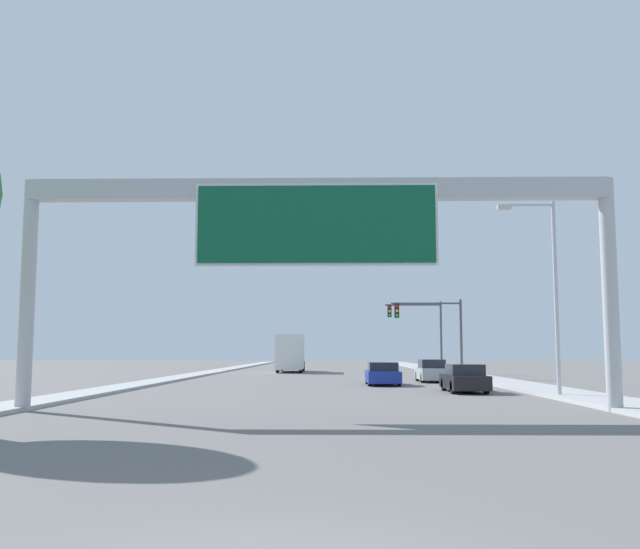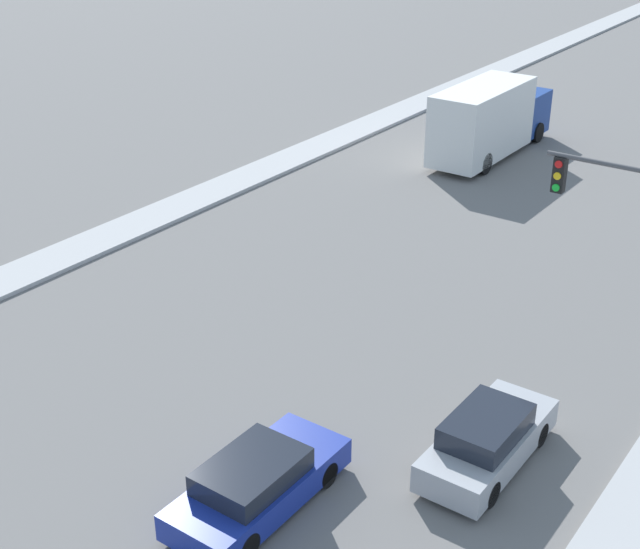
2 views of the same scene
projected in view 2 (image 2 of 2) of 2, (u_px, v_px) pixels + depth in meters
median_strip_left at (334, 140)px, 44.84m from camera, size 2.00×120.00×0.15m
car_near_center at (257, 483)px, 19.97m from camera, size 1.89×4.65×1.36m
car_near_right at (488, 440)px, 21.35m from camera, size 1.71×4.46×1.47m
truck_box_primary at (490, 119)px, 42.04m from camera, size 2.41×8.83×3.55m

